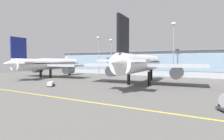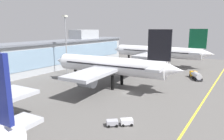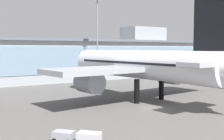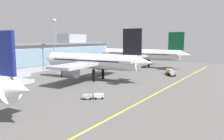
# 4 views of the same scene
# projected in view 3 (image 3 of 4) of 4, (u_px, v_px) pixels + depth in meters

# --- Properties ---
(ground_plane) EXTENTS (188.18, 188.18, 0.00)m
(ground_plane) POSITION_uv_depth(u_px,v_px,m) (153.00, 108.00, 52.64)
(ground_plane) COLOR #5B5956
(terminal_building) EXTENTS (137.41, 14.00, 19.11)m
(terminal_building) POSITION_uv_depth(u_px,v_px,m) (54.00, 59.00, 94.90)
(terminal_building) COLOR #ADB2B7
(terminal_building) RESTS_ON ground
(airliner_near_right) EXTENTS (42.30, 49.72, 19.91)m
(airliner_near_right) POSITION_uv_depth(u_px,v_px,m) (140.00, 65.00, 61.55)
(airliner_near_right) COLOR black
(airliner_near_right) RESTS_ON ground
(baggage_tug_near) EXTENTS (4.83, 5.24, 1.40)m
(baggage_tug_near) POSITION_uv_depth(u_px,v_px,m) (77.00, 137.00, 33.21)
(baggage_tug_near) COLOR black
(baggage_tug_near) RESTS_ON ground
(apron_light_mast_west) EXTENTS (1.80, 1.80, 25.53)m
(apron_light_mast_west) POSITION_uv_depth(u_px,v_px,m) (97.00, 29.00, 86.02)
(apron_light_mast_west) COLOR gray
(apron_light_mast_west) RESTS_ON ground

